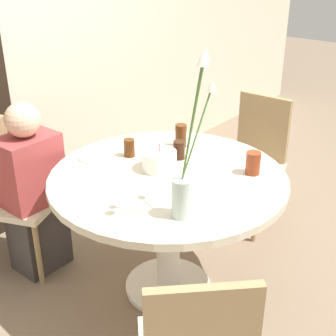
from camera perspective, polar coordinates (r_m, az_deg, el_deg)
ground_plane at (r=2.89m, az=-0.00°, el=-14.31°), size 16.00×16.00×0.00m
wall_back at (r=3.25m, az=-18.91°, el=14.53°), size 8.00×0.05×2.60m
dining_table at (r=2.54m, az=-0.00°, el=-3.63°), size 1.26×1.26×0.76m
chair_near_front at (r=2.98m, az=-18.78°, el=-2.46°), size 0.53×0.53×0.92m
chair_far_back at (r=3.34m, az=10.48°, el=1.70°), size 0.41×0.41×0.92m
birthday_cake at (r=2.51m, az=-1.07°, el=0.94°), size 0.19×0.19×0.15m
flower_vase at (r=2.02m, az=2.13°, el=-1.36°), size 0.22×0.17×0.75m
side_plate at (r=2.69m, az=-9.04°, el=1.29°), size 0.17×0.17×0.01m
drink_glass_0 at (r=2.79m, az=1.58°, el=3.95°), size 0.07×0.07×0.14m
drink_glass_1 at (r=2.50m, az=10.33°, el=0.60°), size 0.08×0.08×0.12m
drink_glass_2 at (r=2.68m, az=-4.75°, el=2.48°), size 0.06×0.06×0.10m
drink_glass_3 at (r=2.64m, az=1.35°, el=2.21°), size 0.07×0.07×0.10m
person_boy at (r=2.90m, az=-16.10°, el=-3.16°), size 0.34×0.24×1.08m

